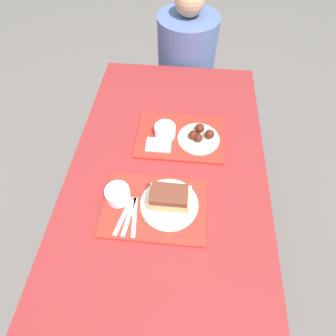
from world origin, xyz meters
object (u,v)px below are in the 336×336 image
(bowl_coleslaw_near, at_px, (118,194))
(person_seated_across, at_px, (187,49))
(tray_near, at_px, (154,207))
(wings_plate_far, at_px, (200,136))
(brisket_sandwich_plate, at_px, (169,200))
(tray_far, at_px, (180,137))
(bowl_coleslaw_far, at_px, (165,130))

(bowl_coleslaw_near, relative_size, person_seated_across, 0.15)
(tray_near, xyz_separation_m, person_seated_across, (0.07, 1.20, -0.02))
(tray_near, relative_size, wings_plate_far, 2.10)
(brisket_sandwich_plate, height_order, person_seated_across, person_seated_across)
(wings_plate_far, height_order, person_seated_across, person_seated_across)
(tray_near, relative_size, tray_far, 1.00)
(tray_near, relative_size, brisket_sandwich_plate, 1.79)
(bowl_coleslaw_near, bearing_deg, bowl_coleslaw_far, 66.77)
(tray_near, distance_m, bowl_coleslaw_near, 0.16)
(tray_far, relative_size, person_seated_across, 0.65)
(bowl_coleslaw_near, relative_size, bowl_coleslaw_far, 1.00)
(tray_near, height_order, bowl_coleslaw_near, bowl_coleslaw_near)
(person_seated_across, bearing_deg, wings_plate_far, -82.79)
(tray_near, height_order, tray_far, same)
(tray_far, distance_m, brisket_sandwich_plate, 0.38)
(tray_far, distance_m, bowl_coleslaw_far, 0.08)
(tray_near, bearing_deg, bowl_coleslaw_far, 89.23)
(person_seated_across, bearing_deg, bowl_coleslaw_far, -94.67)
(bowl_coleslaw_far, bearing_deg, brisket_sandwich_plate, -81.70)
(bowl_coleslaw_near, bearing_deg, brisket_sandwich_plate, -2.96)
(bowl_coleslaw_far, distance_m, person_seated_across, 0.81)
(tray_near, height_order, wings_plate_far, wings_plate_far)
(tray_far, height_order, wings_plate_far, wings_plate_far)
(bowl_coleslaw_near, bearing_deg, tray_far, 57.78)
(tray_far, height_order, bowl_coleslaw_far, bowl_coleslaw_far)
(tray_far, height_order, bowl_coleslaw_near, bowl_coleslaw_near)
(bowl_coleslaw_near, relative_size, wings_plate_far, 0.50)
(bowl_coleslaw_near, distance_m, wings_plate_far, 0.49)
(brisket_sandwich_plate, height_order, wings_plate_far, brisket_sandwich_plate)
(bowl_coleslaw_far, height_order, person_seated_across, person_seated_across)
(brisket_sandwich_plate, bearing_deg, tray_far, 87.07)
(tray_far, distance_m, bowl_coleslaw_near, 0.44)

